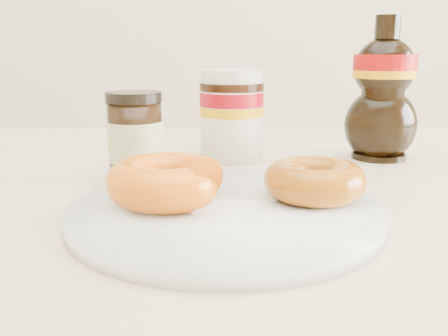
{
  "coord_description": "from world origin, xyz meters",
  "views": [
    {
      "loc": [
        -0.04,
        -0.39,
        0.9
      ],
      "look_at": [
        -0.03,
        0.08,
        0.79
      ],
      "focal_mm": 40.0,
      "sensor_mm": 36.0,
      "label": 1
    }
  ],
  "objects_px": {
    "donut_whole": "(315,180)",
    "syrup_bottle": "(383,89)",
    "plate": "(225,212)",
    "nutella_jar": "(232,112)",
    "dark_jar": "(135,137)",
    "donut_bitten": "(167,181)",
    "dining_table": "(252,271)"
  },
  "relations": [
    {
      "from": "donut_bitten",
      "to": "nutella_jar",
      "type": "relative_size",
      "value": 0.9
    },
    {
      "from": "donut_whole",
      "to": "dark_jar",
      "type": "relative_size",
      "value": 0.93
    },
    {
      "from": "plate",
      "to": "nutella_jar",
      "type": "height_order",
      "value": "nutella_jar"
    },
    {
      "from": "plate",
      "to": "nutella_jar",
      "type": "xyz_separation_m",
      "value": [
        0.01,
        0.25,
        0.06
      ]
    },
    {
      "from": "donut_whole",
      "to": "syrup_bottle",
      "type": "relative_size",
      "value": 0.49
    },
    {
      "from": "plate",
      "to": "syrup_bottle",
      "type": "bearing_deg",
      "value": 48.85
    },
    {
      "from": "donut_whole",
      "to": "nutella_jar",
      "type": "relative_size",
      "value": 0.77
    },
    {
      "from": "syrup_bottle",
      "to": "dark_jar",
      "type": "distance_m",
      "value": 0.34
    },
    {
      "from": "donut_whole",
      "to": "nutella_jar",
      "type": "bearing_deg",
      "value": 106.86
    },
    {
      "from": "donut_whole",
      "to": "dark_jar",
      "type": "bearing_deg",
      "value": 146.08
    },
    {
      "from": "plate",
      "to": "donut_whole",
      "type": "height_order",
      "value": "donut_whole"
    },
    {
      "from": "syrup_bottle",
      "to": "dark_jar",
      "type": "relative_size",
      "value": 1.89
    },
    {
      "from": "plate",
      "to": "donut_bitten",
      "type": "xyz_separation_m",
      "value": [
        -0.05,
        0.01,
        0.03
      ]
    },
    {
      "from": "donut_bitten",
      "to": "syrup_bottle",
      "type": "distance_m",
      "value": 0.36
    },
    {
      "from": "dining_table",
      "to": "nutella_jar",
      "type": "distance_m",
      "value": 0.23
    },
    {
      "from": "donut_whole",
      "to": "donut_bitten",
      "type": "bearing_deg",
      "value": -176.33
    },
    {
      "from": "dining_table",
      "to": "dark_jar",
      "type": "xyz_separation_m",
      "value": [
        -0.13,
        0.07,
        0.13
      ]
    },
    {
      "from": "donut_whole",
      "to": "nutella_jar",
      "type": "xyz_separation_m",
      "value": [
        -0.07,
        0.23,
        0.03
      ]
    },
    {
      "from": "donut_bitten",
      "to": "dark_jar",
      "type": "height_order",
      "value": "dark_jar"
    },
    {
      "from": "dining_table",
      "to": "plate",
      "type": "bearing_deg",
      "value": -113.28
    },
    {
      "from": "dark_jar",
      "to": "dining_table",
      "type": "bearing_deg",
      "value": -28.85
    },
    {
      "from": "donut_bitten",
      "to": "dark_jar",
      "type": "bearing_deg",
      "value": 85.45
    },
    {
      "from": "donut_bitten",
      "to": "donut_whole",
      "type": "height_order",
      "value": "donut_bitten"
    },
    {
      "from": "nutella_jar",
      "to": "dining_table",
      "type": "bearing_deg",
      "value": -84.69
    },
    {
      "from": "donut_whole",
      "to": "nutella_jar",
      "type": "distance_m",
      "value": 0.24
    },
    {
      "from": "plate",
      "to": "syrup_bottle",
      "type": "xyz_separation_m",
      "value": [
        0.22,
        0.25,
        0.09
      ]
    },
    {
      "from": "donut_bitten",
      "to": "donut_whole",
      "type": "xyz_separation_m",
      "value": [
        0.13,
        0.01,
        -0.0
      ]
    },
    {
      "from": "donut_whole",
      "to": "syrup_bottle",
      "type": "height_order",
      "value": "syrup_bottle"
    },
    {
      "from": "dark_jar",
      "to": "nutella_jar",
      "type": "bearing_deg",
      "value": 42.26
    },
    {
      "from": "dining_table",
      "to": "donut_whole",
      "type": "distance_m",
      "value": 0.13
    },
    {
      "from": "donut_bitten",
      "to": "nutella_jar",
      "type": "height_order",
      "value": "nutella_jar"
    },
    {
      "from": "donut_bitten",
      "to": "nutella_jar",
      "type": "distance_m",
      "value": 0.25
    }
  ]
}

